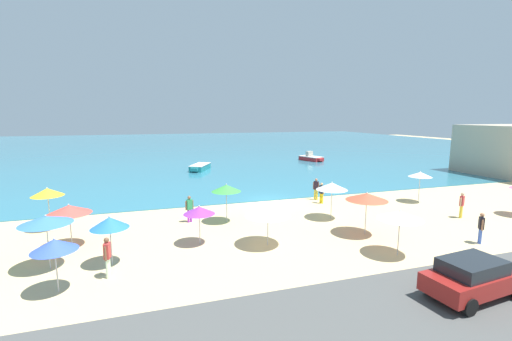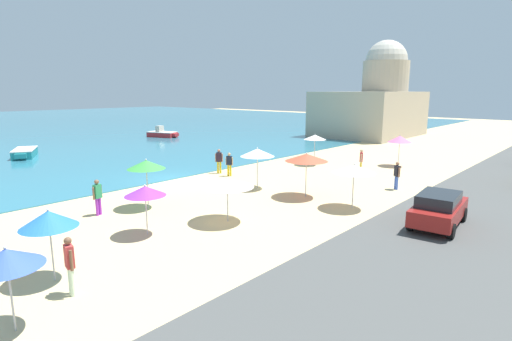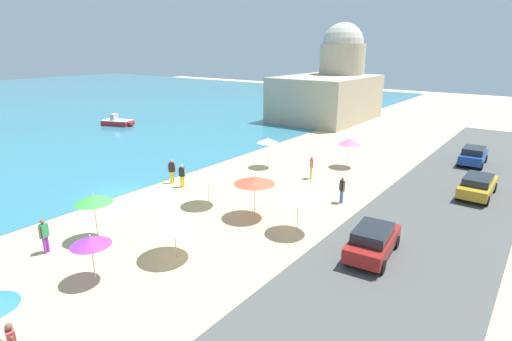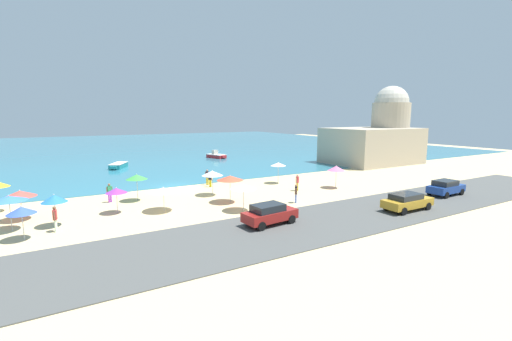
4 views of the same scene
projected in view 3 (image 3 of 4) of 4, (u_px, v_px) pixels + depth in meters
The scene contains 20 objects.
ground_plane at pixel (122, 195), 27.10m from camera, with size 160.00×160.00×0.00m, color #D3B883.
coastal_road at pixel (381, 287), 16.78m from camera, with size 80.00×8.00×0.06m, color #4B4D4B.
beach_umbrella_0 at pixel (208, 171), 24.84m from camera, with size 2.11×2.11×2.56m.
beach_umbrella_1 at pixel (254, 180), 23.07m from camera, with size 2.42×2.42×2.57m.
beach_umbrella_2 at pixel (268, 141), 32.81m from camera, with size 1.80×1.80×2.54m.
beach_umbrella_3 at pixel (93, 199), 20.30m from camera, with size 1.93×1.93×2.58m.
beach_umbrella_7 at pixel (174, 222), 18.67m from camera, with size 2.45×2.45×2.08m.
beach_umbrella_8 at pixel (298, 197), 21.14m from camera, with size 2.21×2.21×2.35m.
beach_umbrella_11 at pixel (349, 141), 32.86m from camera, with size 1.90×1.90×2.53m.
beach_umbrella_13 at pixel (90, 241), 16.74m from camera, with size 1.71×1.71×2.18m.
bather_0 at pixel (172, 170), 29.27m from camera, with size 0.39×0.47×1.80m.
bather_1 at pixel (311, 166), 30.26m from camera, with size 0.52×0.35×1.77m.
bather_2 at pixel (44, 234), 19.32m from camera, with size 0.55×0.32×1.78m.
bather_4 at pixel (342, 189), 25.57m from camera, with size 0.39×0.47×1.73m.
bather_5 at pixel (182, 174), 28.48m from camera, with size 0.33×0.54×1.68m.
parked_car_0 at pixel (373, 241), 18.97m from camera, with size 4.19×2.17×1.53m.
parked_car_1 at pixel (478, 185), 26.63m from camera, with size 4.58×1.94×1.43m.
parked_car_2 at pixel (473, 155), 33.76m from camera, with size 4.06×2.00×1.52m.
skiff_offshore at pixel (117, 122), 50.71m from camera, with size 2.98×4.31×1.44m.
harbor_fortress at pixel (332, 86), 55.09m from camera, with size 14.77×10.51×12.85m.
Camera 3 is at (-14.82, -22.51, 9.71)m, focal length 28.00 mm.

